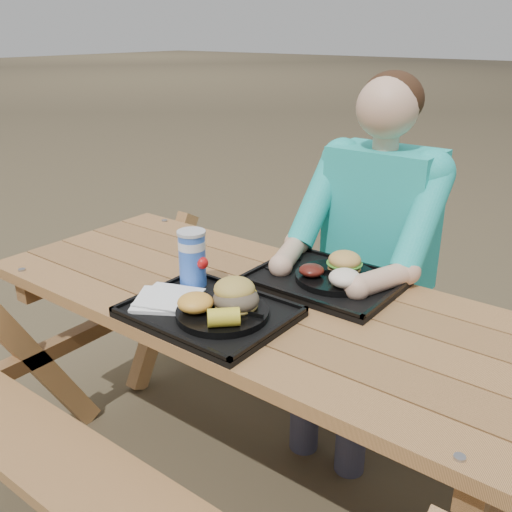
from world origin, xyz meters
The scene contains 18 objects.
ground centered at (0.00, 0.00, 0.00)m, with size 60.00×60.00×0.00m, color #999999.
picnic_table centered at (0.00, 0.00, 0.38)m, with size 1.80×1.49×0.75m, color #999999, non-canonical shape.
tray_near centered at (-0.02, -0.19, 0.76)m, with size 0.45×0.35×0.02m, color black.
tray_far centered at (0.13, 0.20, 0.76)m, with size 0.45×0.35×0.02m, color black.
plate_near centered at (0.03, -0.20, 0.78)m, with size 0.26×0.26×0.02m, color black.
plate_far centered at (0.16, 0.21, 0.78)m, with size 0.26×0.26×0.02m, color black.
napkin_stack centered at (-0.16, -0.23, 0.78)m, with size 0.17×0.17×0.02m, color white.
soda_cup centered at (-0.18, -0.09, 0.85)m, with size 0.08×0.08×0.17m, color blue.
condiment_bbq centered at (-0.02, -0.08, 0.78)m, with size 0.04×0.04×0.03m, color black.
condiment_mustard centered at (0.03, -0.08, 0.79)m, with size 0.05×0.05×0.03m, color gold.
sandwich centered at (0.05, -0.16, 0.85)m, with size 0.12×0.12×0.13m, color gold, non-canonical shape.
mac_cheese centered at (-0.02, -0.25, 0.82)m, with size 0.10×0.10×0.05m, color #F2B03F.
corn_cob centered at (0.10, -0.26, 0.81)m, with size 0.08×0.08×0.05m, color yellow, non-canonical shape.
cutlery_far centered at (-0.05, 0.21, 0.77)m, with size 0.02×0.14×0.01m, color black.
burger centered at (0.16, 0.26, 0.84)m, with size 0.11×0.11×0.10m, color gold, non-canonical shape.
baked_beans centered at (0.10, 0.15, 0.81)m, with size 0.08×0.08×0.04m, color #511610.
potato_salad centered at (0.23, 0.15, 0.82)m, with size 0.10×0.10×0.05m, color white.
diner centered at (0.13, 0.57, 0.64)m, with size 0.48×0.84×1.28m, color #17A2A7, non-canonical shape.
Camera 1 is at (0.97, -1.26, 1.52)m, focal length 40.00 mm.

